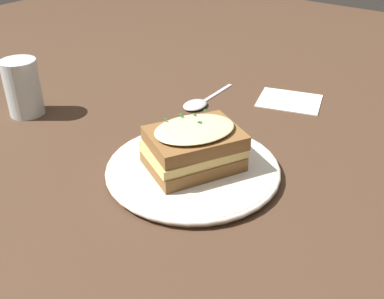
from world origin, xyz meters
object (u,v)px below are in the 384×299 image
(water_glass, at_px, (21,88))
(napkin, at_px, (288,100))
(spoon, at_px, (198,103))
(sandwich, at_px, (192,146))
(dinner_plate, at_px, (192,168))

(water_glass, xyz_separation_m, napkin, (0.38, 0.36, -0.05))
(water_glass, xyz_separation_m, spoon, (0.24, 0.23, -0.05))
(sandwich, bearing_deg, napkin, 89.87)
(napkin, bearing_deg, spoon, -136.49)
(sandwich, bearing_deg, dinner_plate, -60.75)
(dinner_plate, bearing_deg, spoon, 124.26)
(napkin, bearing_deg, sandwich, -90.13)
(water_glass, bearing_deg, sandwich, 4.75)
(dinner_plate, distance_m, water_glass, 0.38)
(spoon, distance_m, napkin, 0.19)
(spoon, height_order, napkin, spoon)
(dinner_plate, height_order, sandwich, sandwich)
(water_glass, bearing_deg, napkin, 43.44)
(sandwich, distance_m, water_glass, 0.38)
(sandwich, distance_m, spoon, 0.24)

